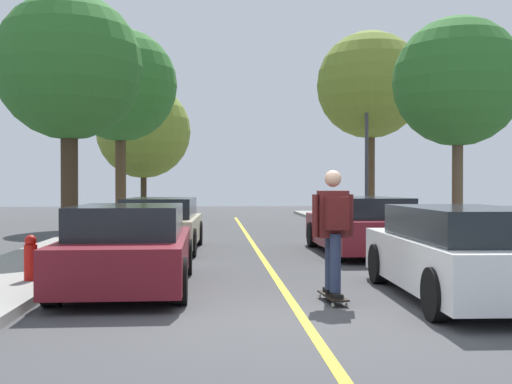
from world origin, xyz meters
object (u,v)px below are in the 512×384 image
Objects in this scene: parked_car_left_near at (160,224)px; street_tree_right_near at (370,86)px; parked_car_left_nearest at (129,248)px; skateboard at (333,296)px; parked_car_right_nearest at (460,253)px; street_tree_left_nearest at (69,68)px; parked_car_right_near at (361,225)px; fire_hydrant at (31,258)px; street_tree_left_near at (120,86)px; street_tree_right_nearest at (458,82)px; skateboarder at (334,225)px; streetlamp at (367,137)px; street_tree_left_far at (143,131)px.

street_tree_right_near is at bearing 45.32° from parked_car_left_near.
parked_car_left_nearest reaches higher than skateboard.
parked_car_right_nearest is 0.62× the size of street_tree_right_near.
parked_car_left_nearest is 7.35m from street_tree_left_nearest.
street_tree_right_near is (6.97, 7.05, 4.56)m from parked_car_left_near.
parked_car_right_near is at bearing 73.33° from skateboard.
parked_car_left_near is 6.19× the size of fire_hydrant.
street_tree_left_near is at bearing 125.42° from parked_car_right_near.
street_tree_right_nearest is 7.67× the size of fire_hydrant.
street_tree_left_nearest is 7.13m from fire_hydrant.
parked_car_left_near is 0.62× the size of street_tree_right_near.
street_tree_right_near reaches higher than parked_car_right_nearest.
fire_hydrant reaches higher than skateboard.
parked_car_right_nearest is 10.70m from street_tree_left_nearest.
parked_car_right_near is at bearing 173.97° from street_tree_right_nearest.
parked_car_right_near is at bearing 89.99° from parked_car_right_nearest.
street_tree_right_nearest is (9.18, -1.39, -0.47)m from street_tree_left_nearest.
streetlamp is at bearing 74.46° from skateboarder.
street_tree_right_nearest is (6.98, 4.48, 3.36)m from parked_car_left_nearest.
street_tree_right_near is at bearing 37.10° from street_tree_left_nearest.
parked_car_left_near is at bearing -2.76° from street_tree_left_nearest.
skateboard is at bearing -105.59° from streetlamp.
street_tree_left_nearest is at bearing -142.90° from street_tree_right_near.
street_tree_left_near is at bearing 160.49° from streetlamp.
skateboard is at bearing -67.69° from parked_car_left_near.
parked_car_left_near is 17.26m from street_tree_left_far.
fire_hydrant is (-1.50, 0.01, -0.15)m from parked_car_left_nearest.
parked_car_right_near is 19.43m from street_tree_left_far.
parked_car_left_near is 4.88m from parked_car_right_near.
street_tree_right_nearest is (2.21, 5.78, 3.33)m from parked_car_right_nearest.
skateboarder reaches higher than parked_car_left_nearest.
streetlamp is at bearing 54.95° from fire_hydrant.
parked_car_right_nearest is 0.59× the size of street_tree_left_near.
parked_car_right_near reaches higher than parked_car_right_nearest.
parked_car_left_near is at bearing -138.99° from streetlamp.
street_tree_left_far is 22.81m from fire_hydrant.
skateboarder is at bearing -106.55° from parked_car_right_near.
fire_hydrant is 0.82× the size of skateboard.
parked_car_right_nearest reaches higher than parked_car_left_nearest.
parked_car_left_nearest is at bearing -0.30° from fire_hydrant.
street_tree_right_nearest reaches higher than parked_car_right_nearest.
streetlamp is at bearing 60.32° from parked_car_left_nearest.
parked_car_right_nearest is 0.71× the size of street_tree_left_nearest.
streetlamp is (8.73, -3.09, -2.15)m from street_tree_left_near.
street_tree_right_nearest reaches higher than fire_hydrant.
parked_car_left_nearest is 0.58× the size of street_tree_left_near.
fire_hydrant is at bearing -83.12° from street_tree_left_nearest.
street_tree_left_nearest is at bearing -90.00° from street_tree_left_near.
street_tree_left_nearest reaches higher than skateboard.
skateboarder reaches higher than parked_car_right_nearest.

